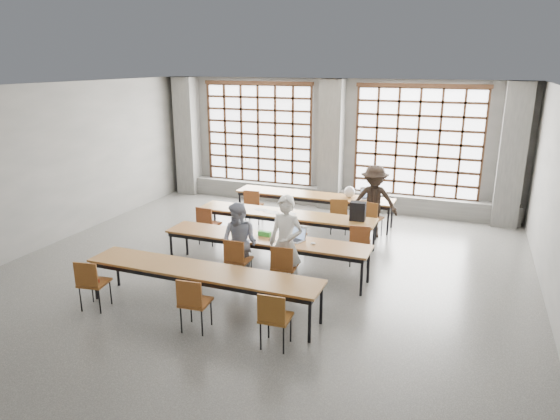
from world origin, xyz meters
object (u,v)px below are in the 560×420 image
object	(u,v)px
chair_near_right	(274,315)
laptop_back	(368,196)
desk_row_c	(266,241)
chair_mid_right	(360,241)
student_male	(286,244)
mouse	(313,243)
backpack	(358,211)
desk_row_d	(202,273)
plastic_bag	(350,192)
laptop_front	(296,236)
red_pouch	(94,280)
chair_front_left	(237,257)
chair_back_mid	(339,212)
student_female	(240,243)
desk_row_a	(314,197)
chair_near_left	(91,280)
chair_back_left	(253,203)
chair_mid_left	(207,221)
chair_near_mid	(193,299)
desk_row_b	(285,216)
chair_mid_centre	(292,232)
green_box	(265,234)
student_back	(374,201)
chair_back_right	(371,216)

from	to	relation	value
chair_near_right	laptop_back	bearing A→B (deg)	89.07
desk_row_c	chair_mid_right	xyz separation A→B (m)	(1.60, 1.00, -0.13)
student_male	mouse	world-z (taller)	student_male
student_male	backpack	bearing A→B (deg)	76.12
desk_row_d	plastic_bag	size ratio (longest dim) A/B	13.99
laptop_front	red_pouch	xyz separation A→B (m)	(-2.64, -2.42, -0.29)
chair_front_left	backpack	distance (m)	2.89
chair_back_mid	student_female	size ratio (longest dim) A/B	0.59
desk_row_a	desk_row_c	bearing A→B (deg)	-88.16
chair_near_left	student_female	size ratio (longest dim) A/B	0.59
chair_near_left	chair_back_left	bearing A→B (deg)	83.75
desk_row_c	laptop_back	world-z (taller)	laptop_back
chair_mid_left	chair_near_left	distance (m)	3.40
chair_mid_left	laptop_front	distance (m)	2.57
chair_back_mid	chair_mid_left	size ratio (longest dim) A/B	1.00
mouse	chair_near_mid	bearing A→B (deg)	-115.23
laptop_back	desk_row_b	bearing A→B (deg)	-127.85
chair_mid_right	chair_mid_centre	bearing A→B (deg)	179.97
laptop_back	chair_front_left	bearing A→B (deg)	-110.33
chair_mid_left	green_box	size ratio (longest dim) A/B	3.52
chair_front_left	chair_near_mid	size ratio (longest dim) A/B	1.00
chair_near_mid	student_male	world-z (taller)	student_male
student_female	mouse	world-z (taller)	student_female
desk_row_c	desk_row_d	xyz separation A→B (m)	(-0.37, -1.76, 0.00)
desk_row_b	chair_front_left	distance (m)	2.27
chair_mid_right	laptop_back	xyz separation A→B (m)	(-0.37, 2.48, 0.25)
chair_near_left	desk_row_c	bearing A→B (deg)	49.21
chair_mid_centre	chair_near_mid	xyz separation A→B (m)	(-0.33, -3.39, 0.00)
chair_mid_left	chair_front_left	world-z (taller)	same
chair_mid_right	chair_near_right	distance (m)	3.43
chair_near_mid	green_box	size ratio (longest dim) A/B	3.52
chair_back_mid	student_back	world-z (taller)	student_back
chair_mid_centre	chair_mid_right	distance (m)	1.43
chair_mid_centre	laptop_front	size ratio (longest dim) A/B	1.99
desk_row_b	student_back	world-z (taller)	student_back
desk_row_b	chair_near_right	bearing A→B (deg)	-71.48
green_box	desk_row_d	bearing A→B (deg)	-99.97
desk_row_d	chair_back_mid	size ratio (longest dim) A/B	4.55
chair_mid_centre	student_back	bearing A→B (deg)	54.79
chair_back_right	backpack	xyz separation A→B (m)	(-0.09, -1.07, 0.39)
chair_mid_left	chair_mid_centre	size ratio (longest dim) A/B	1.00
desk_row_d	student_male	world-z (taller)	student_male
desk_row_b	chair_back_mid	world-z (taller)	chair_back_mid
chair_back_right	student_back	size ratio (longest dim) A/B	0.52
chair_mid_right	laptop_back	world-z (taller)	laptop_back
desk_row_a	red_pouch	xyz separation A→B (m)	(-1.96, -5.69, -0.16)
chair_near_mid	plastic_bag	size ratio (longest dim) A/B	3.08
desk_row_b	red_pouch	world-z (taller)	desk_row_b
chair_back_left	mouse	size ratio (longest dim) A/B	8.98
plastic_bag	chair_mid_left	bearing A→B (deg)	-137.11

